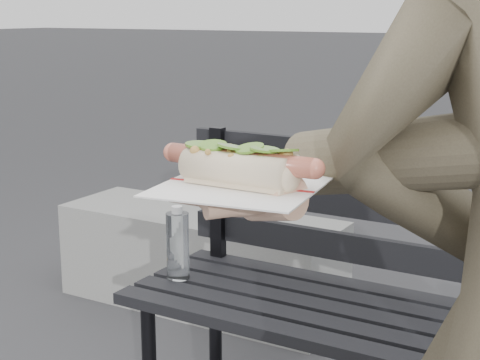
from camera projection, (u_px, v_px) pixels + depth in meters
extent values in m
cylinder|color=black|center=(215.00, 335.00, 2.31)|extent=(0.04, 0.04, 0.45)
cube|color=black|center=(386.00, 358.00, 1.63)|extent=(1.50, 0.07, 0.03)
cube|color=black|center=(399.00, 343.00, 1.70)|extent=(1.50, 0.07, 0.03)
cube|color=black|center=(411.00, 329.00, 1.78)|extent=(1.50, 0.07, 0.03)
cube|color=black|center=(422.00, 316.00, 1.86)|extent=(1.50, 0.07, 0.03)
cube|color=black|center=(432.00, 304.00, 1.93)|extent=(1.50, 0.07, 0.03)
cube|color=black|center=(218.00, 196.00, 2.22)|extent=(0.04, 0.03, 0.42)
cube|color=black|center=(438.00, 263.00, 1.93)|extent=(1.50, 0.02, 0.08)
cube|color=black|center=(441.00, 215.00, 1.90)|extent=(1.50, 0.02, 0.08)
cube|color=black|center=(444.00, 166.00, 1.87)|extent=(1.50, 0.02, 0.08)
cylinder|color=white|center=(178.00, 246.00, 2.06)|extent=(0.06, 0.06, 0.19)
cylinder|color=white|center=(177.00, 210.00, 2.03)|extent=(0.03, 0.03, 0.02)
cube|color=slate|center=(200.00, 259.00, 3.08)|extent=(1.20, 0.40, 0.40)
cylinder|color=#484030|center=(465.00, 151.00, 0.85)|extent=(0.51, 0.23, 0.19)
cylinder|color=#D8A384|center=(272.00, 198.00, 0.90)|extent=(0.09, 0.08, 0.07)
ellipsoid|color=#D8A384|center=(240.00, 200.00, 0.91)|extent=(0.10, 0.11, 0.03)
cylinder|color=#D8A384|center=(189.00, 198.00, 0.91)|extent=(0.06, 0.02, 0.02)
cylinder|color=#D8A384|center=(198.00, 194.00, 0.93)|extent=(0.06, 0.02, 0.02)
cylinder|color=#D8A384|center=(207.00, 191.00, 0.94)|extent=(0.06, 0.02, 0.02)
cylinder|color=#D8A384|center=(215.00, 188.00, 0.96)|extent=(0.06, 0.02, 0.02)
cylinder|color=#D8A384|center=(224.00, 209.00, 0.86)|extent=(0.04, 0.05, 0.02)
cube|color=white|center=(240.00, 186.00, 0.90)|extent=(0.21, 0.21, 0.00)
cube|color=#B21E1E|center=(240.00, 185.00, 0.90)|extent=(0.19, 0.03, 0.00)
cylinder|color=#C9654D|center=(240.00, 160.00, 0.90)|extent=(0.20, 0.02, 0.02)
sphere|color=#C9654D|center=(173.00, 152.00, 0.95)|extent=(0.03, 0.02, 0.02)
sphere|color=#C9654D|center=(315.00, 169.00, 0.85)|extent=(0.03, 0.02, 0.02)
sphere|color=#9E6B2D|center=(246.00, 151.00, 0.90)|extent=(0.01, 0.01, 0.01)
sphere|color=#9E6B2D|center=(263.00, 152.00, 0.90)|extent=(0.01, 0.01, 0.01)
sphere|color=#9E6B2D|center=(208.00, 152.00, 0.89)|extent=(0.01, 0.01, 0.01)
sphere|color=#9E6B2D|center=(275.00, 163.00, 0.87)|extent=(0.01, 0.01, 0.01)
sphere|color=#9E6B2D|center=(201.00, 151.00, 0.91)|extent=(0.01, 0.01, 0.01)
sphere|color=#9E6B2D|center=(212.00, 154.00, 0.92)|extent=(0.01, 0.01, 0.01)
sphere|color=#9E6B2D|center=(235.00, 156.00, 0.90)|extent=(0.01, 0.01, 0.01)
sphere|color=#9E6B2D|center=(231.00, 157.00, 0.89)|extent=(0.01, 0.01, 0.01)
sphere|color=#9E6B2D|center=(231.00, 157.00, 0.88)|extent=(0.01, 0.01, 0.01)
sphere|color=#9E6B2D|center=(287.00, 161.00, 0.88)|extent=(0.01, 0.01, 0.01)
sphere|color=#9E6B2D|center=(216.00, 151.00, 0.91)|extent=(0.01, 0.01, 0.01)
sphere|color=#9E6B2D|center=(229.00, 151.00, 0.90)|extent=(0.01, 0.01, 0.01)
sphere|color=#9E6B2D|center=(277.00, 158.00, 0.88)|extent=(0.01, 0.01, 0.01)
sphere|color=#9E6B2D|center=(282.00, 155.00, 0.87)|extent=(0.01, 0.01, 0.01)
sphere|color=#9E6B2D|center=(268.00, 156.00, 0.88)|extent=(0.01, 0.01, 0.01)
sphere|color=#9E6B2D|center=(260.00, 160.00, 0.87)|extent=(0.01, 0.01, 0.01)
sphere|color=#9E6B2D|center=(230.00, 147.00, 0.92)|extent=(0.01, 0.01, 0.01)
sphere|color=#9E6B2D|center=(195.00, 151.00, 0.90)|extent=(0.01, 0.01, 0.01)
sphere|color=#9E6B2D|center=(221.00, 158.00, 0.89)|extent=(0.01, 0.01, 0.01)
sphere|color=#9E6B2D|center=(214.00, 153.00, 0.91)|extent=(0.01, 0.01, 0.01)
sphere|color=#9E6B2D|center=(219.00, 154.00, 0.91)|extent=(0.01, 0.01, 0.01)
sphere|color=#9E6B2D|center=(246.00, 155.00, 0.88)|extent=(0.01, 0.01, 0.01)
sphere|color=#9E6B2D|center=(287.00, 155.00, 0.87)|extent=(0.01, 0.01, 0.01)
sphere|color=#9E6B2D|center=(250.00, 155.00, 0.90)|extent=(0.01, 0.01, 0.01)
cylinder|color=#5A9227|center=(199.00, 144.00, 0.92)|extent=(0.04, 0.04, 0.01)
cylinder|color=#5A9227|center=(213.00, 145.00, 0.91)|extent=(0.04, 0.04, 0.01)
cylinder|color=#5A9227|center=(231.00, 147.00, 0.90)|extent=(0.04, 0.04, 0.01)
cylinder|color=#5A9227|center=(249.00, 148.00, 0.88)|extent=(0.04, 0.04, 0.01)
cylinder|color=#5A9227|center=(265.00, 149.00, 0.87)|extent=(0.04, 0.04, 0.01)
cylinder|color=#5A9227|center=(284.00, 151.00, 0.87)|extent=(0.04, 0.04, 0.01)
cube|color=brown|center=(123.00, 297.00, 3.19)|extent=(0.07, 0.07, 0.00)
cube|color=brown|center=(266.00, 265.00, 3.59)|extent=(0.04, 0.05, 0.00)
cube|color=brown|center=(113.00, 244.00, 3.92)|extent=(0.06, 0.07, 0.00)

